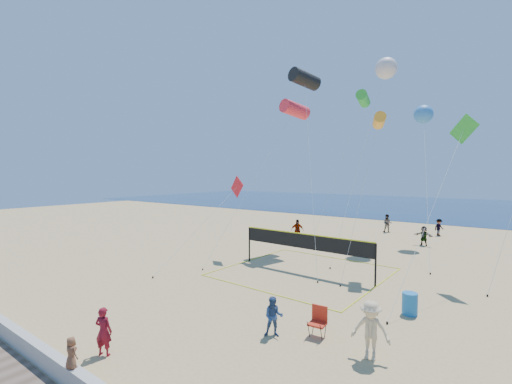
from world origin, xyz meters
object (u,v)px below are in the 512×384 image
Objects in this scene: trash_barrel at (410,304)px; volleyball_net at (304,246)px; camp_chair at (318,319)px; woman at (104,331)px.

trash_barrel is 7.26m from volleyball_net.
camp_chair is 4.59m from trash_barrel.
volleyball_net is (-4.29, 6.93, 0.98)m from camp_chair.
trash_barrel is (2.25, 4.00, -0.15)m from camp_chair.
camp_chair is 1.31× the size of trash_barrel.
woman is 12.30m from volleyball_net.
camp_chair is at bearing -55.91° from volleyball_net.
trash_barrel is (7.29, 9.33, -0.33)m from woman.
woman reaches higher than camp_chair.
trash_barrel is at bearing -152.38° from woman.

